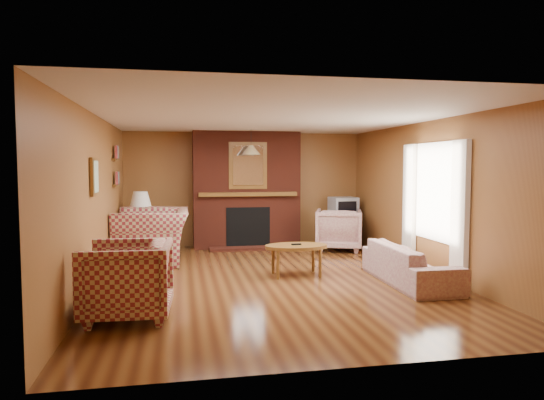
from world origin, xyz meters
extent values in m
plane|color=#44210E|center=(0.00, 0.00, 0.00)|extent=(6.50, 6.50, 0.00)
plane|color=silver|center=(0.00, 0.00, 2.40)|extent=(6.50, 6.50, 0.00)
plane|color=#96612E|center=(0.00, 3.25, 1.20)|extent=(6.50, 0.00, 6.50)
plane|color=#96612E|center=(0.00, -3.25, 1.20)|extent=(6.50, 0.00, 6.50)
plane|color=#96612E|center=(-2.50, 0.00, 1.20)|extent=(0.00, 6.50, 6.50)
plane|color=#96612E|center=(2.50, 0.00, 1.20)|extent=(0.00, 6.50, 6.50)
cube|color=#571F13|center=(0.00, 3.00, 1.20)|extent=(2.20, 0.50, 2.40)
cube|color=black|center=(0.00, 2.77, 0.45)|extent=(0.90, 0.06, 0.80)
cube|color=#571F13|center=(0.00, 2.60, 0.03)|extent=(1.60, 0.35, 0.06)
cube|color=brown|center=(0.00, 2.73, 1.12)|extent=(2.00, 0.18, 0.08)
cube|color=brown|center=(0.00, 2.76, 1.70)|extent=(0.78, 0.05, 0.95)
cube|color=white|center=(0.00, 2.73, 1.70)|extent=(0.62, 0.02, 0.80)
cube|color=beige|center=(2.44, -0.95, 1.05)|extent=(0.08, 0.35, 2.00)
cube|color=beige|center=(2.44, 0.55, 1.05)|extent=(0.08, 0.35, 2.00)
cube|color=white|center=(2.48, -0.20, 1.30)|extent=(0.03, 1.10, 1.50)
cube|color=brown|center=(-2.47, 1.90, 1.35)|extent=(0.06, 0.55, 0.04)
cube|color=brown|center=(-2.47, 1.90, 1.80)|extent=(0.06, 0.55, 0.04)
cube|color=brown|center=(-2.47, -0.30, 1.55)|extent=(0.04, 0.40, 0.50)
cube|color=beige|center=(-2.44, -0.30, 1.55)|extent=(0.01, 0.32, 0.42)
cylinder|color=black|center=(0.00, 2.30, 2.22)|extent=(0.01, 0.01, 0.35)
cone|color=#B06F46|center=(0.00, 2.30, 2.00)|extent=(0.36, 0.36, 0.18)
imported|color=maroon|center=(-1.85, 1.70, 0.47)|extent=(1.26, 1.44, 0.93)
imported|color=maroon|center=(-1.95, -1.52, 0.43)|extent=(1.00, 0.97, 0.86)
imported|color=beige|center=(1.90, -0.58, 0.28)|extent=(0.78, 1.92, 0.56)
imported|color=beige|center=(1.77, 2.26, 0.42)|extent=(1.14, 1.15, 0.83)
ellipsoid|color=brown|center=(0.39, 0.18, 0.45)|extent=(0.97, 0.60, 0.05)
cube|color=black|center=(0.39, 0.18, 0.49)|extent=(0.15, 0.05, 0.02)
cylinder|color=brown|center=(0.72, 0.37, 0.21)|extent=(0.05, 0.05, 0.43)
cylinder|color=brown|center=(0.06, 0.37, 0.21)|extent=(0.05, 0.05, 0.43)
cylinder|color=brown|center=(0.72, -0.02, 0.21)|extent=(0.05, 0.05, 0.43)
cylinder|color=brown|center=(0.06, -0.02, 0.21)|extent=(0.05, 0.05, 0.43)
cube|color=brown|center=(-2.10, 2.45, 0.27)|extent=(0.45, 0.45, 0.55)
sphere|color=white|center=(-2.10, 2.45, 0.71)|extent=(0.32, 0.32, 0.32)
cylinder|color=black|center=(-2.10, 2.45, 0.89)|extent=(0.03, 0.03, 0.10)
cone|color=white|center=(-2.10, 2.45, 1.07)|extent=(0.40, 0.40, 0.28)
cube|color=black|center=(2.05, 2.80, 0.27)|extent=(0.52, 0.48, 0.55)
cube|color=#A3A5AB|center=(2.05, 2.80, 0.79)|extent=(0.55, 0.53, 0.48)
cube|color=black|center=(2.05, 2.54, 0.79)|extent=(0.40, 0.04, 0.34)
camera|label=1|loc=(-1.35, -7.01, 1.69)|focal=32.00mm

